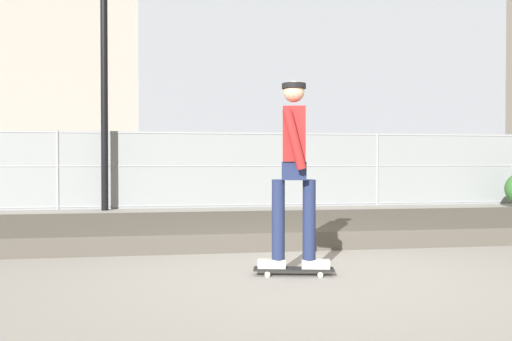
# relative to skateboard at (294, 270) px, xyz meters

# --- Properties ---
(ground_plane) EXTENTS (120.00, 120.00, 0.00)m
(ground_plane) POSITION_rel_skateboard_xyz_m (0.09, -0.04, -0.06)
(ground_plane) COLOR gray
(gravel_berm) EXTENTS (17.45, 2.97, 0.24)m
(gravel_berm) POSITION_rel_skateboard_xyz_m (0.09, 2.85, 0.06)
(gravel_berm) COLOR #4C473F
(gravel_berm) RESTS_ON ground_plane
(skateboard) EXTENTS (0.82, 0.36, 0.07)m
(skateboard) POSITION_rel_skateboard_xyz_m (0.00, 0.00, 0.00)
(skateboard) COLOR black
(skateboard) RESTS_ON ground_plane
(skater) EXTENTS (0.73, 0.61, 1.87)m
(skater) POSITION_rel_skateboard_xyz_m (-0.00, 0.00, 1.09)
(skater) COLOR #B2ADA8
(skater) RESTS_ON skateboard
(chain_fence) EXTENTS (23.58, 0.06, 1.85)m
(chain_fence) POSITION_rel_skateboard_xyz_m (0.09, 7.89, 0.88)
(chain_fence) COLOR gray
(chain_fence) RESTS_ON ground_plane
(street_lamp) EXTENTS (0.44, 0.44, 7.81)m
(street_lamp) POSITION_rel_skateboard_xyz_m (-2.73, 7.53, 4.71)
(street_lamp) COLOR black
(street_lamp) RESTS_ON ground_plane
(parked_car_near) EXTENTS (4.44, 2.02, 1.66)m
(parked_car_near) POSITION_rel_skateboard_xyz_m (-4.37, 11.36, 0.78)
(parked_car_near) COLOR #566B4C
(parked_car_near) RESTS_ON ground_plane
(parked_car_mid) EXTENTS (4.55, 2.26, 1.66)m
(parked_car_mid) POSITION_rel_skateboard_xyz_m (2.18, 11.38, 0.78)
(parked_car_mid) COLOR silver
(parked_car_mid) RESTS_ON ground_plane
(parked_car_far) EXTENTS (4.41, 1.97, 1.66)m
(parked_car_far) POSITION_rel_skateboard_xyz_m (8.88, 11.67, 0.78)
(parked_car_far) COLOR maroon
(parked_car_far) RESTS_ON ground_plane
(library_building) EXTENTS (22.55, 12.76, 25.55)m
(library_building) POSITION_rel_skateboard_xyz_m (-11.10, 38.99, 12.72)
(library_building) COLOR gray
(library_building) RESTS_ON ground_plane
(office_block) EXTENTS (26.95, 12.04, 24.78)m
(office_block) POSITION_rel_skateboard_xyz_m (10.10, 37.75, 12.33)
(office_block) COLOR slate
(office_block) RESTS_ON ground_plane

